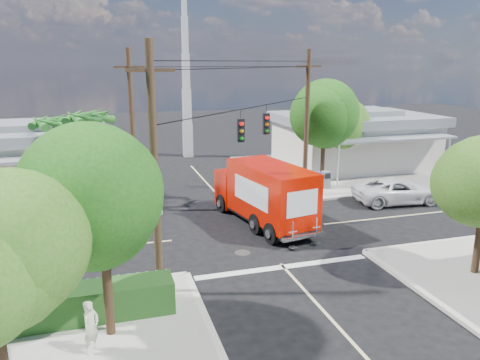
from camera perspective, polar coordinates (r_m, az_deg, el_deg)
name	(u,v)px	position (r m, az deg, el deg)	size (l,w,h in m)	color
ground	(251,232)	(23.54, 1.40, -6.35)	(120.00, 120.00, 0.00)	black
sidewalk_ne	(341,170)	(37.34, 12.19, 1.21)	(14.12, 14.12, 0.14)	gray
sidewalk_nw	(41,191)	(33.11, -23.06, -1.28)	(14.12, 14.12, 0.14)	gray
road_markings	(261,242)	(22.24, 2.58, -7.61)	(32.00, 32.00, 0.01)	beige
building_ne	(354,138)	(38.64, 13.71, 4.95)	(11.80, 10.20, 4.50)	white
building_nw	(22,155)	(34.34, -24.99, 2.73)	(10.80, 10.20, 4.30)	beige
radio_tower	(186,93)	(41.69, -6.55, 10.51)	(0.80, 0.80, 17.00)	silver
tree_sw_front	(102,203)	(13.97, -16.52, -2.74)	(3.88, 3.78, 6.03)	#422D1C
tree_ne_front	(325,117)	(31.27, 10.31, 7.56)	(4.21, 4.14, 6.66)	#422D1C
tree_ne_back	(343,121)	(34.48, 12.50, 7.08)	(3.77, 3.66, 5.82)	#422D1C
palm_nw_front	(89,119)	(28.64, -17.95, 7.06)	(3.01, 3.08, 5.59)	#422D1C
palm_nw_back	(55,124)	(30.28, -21.66, 6.40)	(3.01, 3.08, 5.19)	#422D1C
utility_poles	(212,136)	(23.44, -3.45, 5.37)	(12.00, 10.68, 9.00)	#473321
picket_fence	(84,292)	(17.14, -18.48, -12.83)	(5.94, 0.06, 1.00)	silver
hedge_sw	(77,304)	(16.44, -19.27, -14.08)	(6.20, 1.20, 1.10)	#214A1A
vending_boxes	(316,180)	(31.19, 9.27, -0.04)	(1.90, 0.50, 1.10)	red
delivery_truck	(264,194)	(24.19, 2.96, -1.67)	(3.61, 7.80, 3.25)	black
parked_car	(398,191)	(29.66, 18.66, -1.26)	(2.45, 5.30, 1.47)	silver
pedestrian	(91,327)	(14.58, -17.70, -16.70)	(0.58, 0.38, 1.60)	beige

